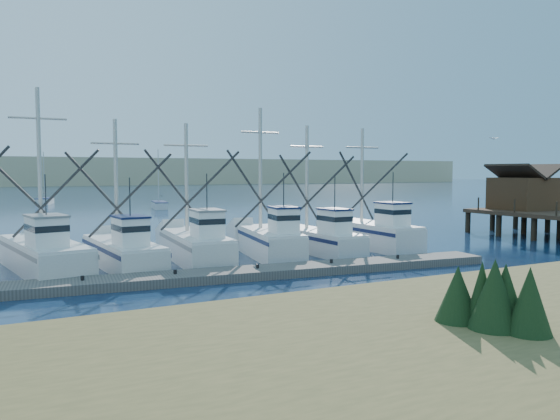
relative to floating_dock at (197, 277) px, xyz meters
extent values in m
plane|color=#0D1D3C|center=(8.34, -5.64, -0.21)|extent=(500.00, 500.00, 0.00)
cube|color=#4C422D|center=(0.34, -15.64, 0.59)|extent=(40.00, 10.00, 1.60)
cube|color=#5F5B55|center=(0.00, 0.00, 0.00)|extent=(31.62, 5.14, 0.42)
cube|color=#4C331E|center=(29.84, 6.36, 3.09)|extent=(4.00, 4.00, 2.60)
cube|color=tan|center=(8.34, 204.36, 4.79)|extent=(360.00, 60.00, 10.00)
cube|color=silver|center=(-6.14, 5.73, 0.53)|extent=(4.05, 9.07, 1.48)
cube|color=white|center=(-6.14, 3.49, 2.02)|extent=(1.84, 2.36, 1.50)
cylinder|color=#B7B2A8|center=(-6.14, 7.22, 5.27)|extent=(0.22, 0.22, 8.00)
cube|color=silver|center=(-2.30, 5.48, 0.44)|extent=(3.01, 8.42, 1.30)
cube|color=white|center=(-2.30, 3.37, 1.84)|extent=(1.52, 2.12, 1.50)
cylinder|color=#B7B2A8|center=(-2.30, 6.89, 4.43)|extent=(0.22, 0.22, 6.67)
cube|color=silver|center=(1.72, 5.48, 0.54)|extent=(2.94, 8.39, 1.49)
cube|color=white|center=(1.72, 3.36, 2.03)|extent=(1.52, 2.10, 1.50)
cylinder|color=#B7B2A8|center=(1.72, 6.88, 4.49)|extent=(0.22, 0.22, 6.40)
cube|color=silver|center=(6.19, 4.97, 0.55)|extent=(3.43, 7.50, 1.53)
cube|color=white|center=(6.19, 3.11, 2.07)|extent=(1.60, 1.95, 1.50)
cylinder|color=#B7B2A8|center=(6.19, 6.20, 5.03)|extent=(0.22, 0.22, 7.43)
cube|color=silver|center=(9.69, 5.25, 0.44)|extent=(2.43, 7.87, 1.30)
cube|color=white|center=(9.69, 3.26, 1.84)|extent=(1.32, 1.94, 1.50)
cylinder|color=#B7B2A8|center=(9.69, 6.59, 4.46)|extent=(0.22, 0.22, 6.75)
cube|color=silver|center=(14.02, 5.24, 0.57)|extent=(2.43, 7.78, 1.57)
cube|color=white|center=(14.02, 3.25, 2.11)|extent=(1.40, 1.90, 1.50)
cylinder|color=#B7B2A8|center=(14.02, 6.56, 4.58)|extent=(0.22, 0.22, 6.45)
cube|color=silver|center=(11.26, 49.65, 0.24)|extent=(2.50, 5.89, 0.90)
cylinder|color=#B7B2A8|center=(11.26, 49.95, 4.29)|extent=(0.12, 0.12, 7.20)
cube|color=silver|center=(-1.95, 67.82, 0.24)|extent=(3.08, 5.47, 0.90)
cylinder|color=#B7B2A8|center=(-1.95, 68.12, 4.29)|extent=(0.12, 0.12, 7.20)
sphere|color=white|center=(24.20, 4.47, 7.30)|extent=(0.17, 0.17, 0.17)
cube|color=white|center=(23.94, 4.47, 7.32)|extent=(0.43, 0.10, 0.11)
cube|color=white|center=(24.45, 4.47, 7.32)|extent=(0.43, 0.10, 0.11)
camera|label=1|loc=(-7.98, -24.07, 4.91)|focal=35.00mm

